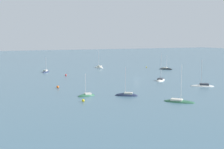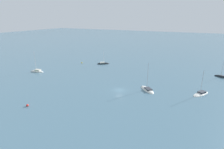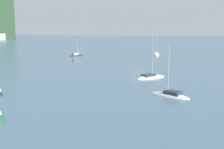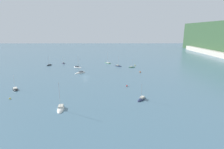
{
  "view_description": "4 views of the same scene",
  "coord_description": "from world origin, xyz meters",
  "px_view_note": "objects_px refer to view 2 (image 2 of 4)",
  "views": [
    {
      "loc": [
        -114.8,
        65.92,
        17.59
      ],
      "look_at": [
        -11.72,
        17.5,
        3.82
      ],
      "focal_mm": 50.0,
      "sensor_mm": 36.0,
      "label": 1
    },
    {
      "loc": [
        -25.98,
        57.95,
        27.59
      ],
      "look_at": [
        10.02,
        -13.63,
        1.01
      ],
      "focal_mm": 28.0,
      "sensor_mm": 36.0,
      "label": 2
    },
    {
      "loc": [
        -85.6,
        -11.09,
        12.86
      ],
      "look_at": [
        -15.85,
        3.3,
        1.56
      ],
      "focal_mm": 50.0,
      "sensor_mm": 36.0,
      "label": 3
    },
    {
      "loc": [
        110.77,
        16.29,
        29.5
      ],
      "look_at": [
        -1.23,
        17.47,
        1.01
      ],
      "focal_mm": 28.0,
      "sensor_mm": 36.0,
      "label": 4
    }
  ],
  "objects_px": {
    "sailboat_3": "(103,64)",
    "mooring_buoy_3": "(82,63)",
    "sailboat_9": "(37,71)",
    "sailboat_0": "(147,90)",
    "sailboat_2": "(201,94)",
    "sailboat_6": "(221,77)",
    "mooring_buoy_2": "(27,105)"
  },
  "relations": [
    {
      "from": "sailboat_0",
      "to": "mooring_buoy_3",
      "type": "bearing_deg",
      "value": 19.15
    },
    {
      "from": "sailboat_0",
      "to": "sailboat_9",
      "type": "xyz_separation_m",
      "value": [
        58.72,
        2.36,
        0.05
      ]
    },
    {
      "from": "sailboat_3",
      "to": "sailboat_9",
      "type": "relative_size",
      "value": 0.72
    },
    {
      "from": "sailboat_3",
      "to": "sailboat_9",
      "type": "bearing_deg",
      "value": -161.74
    },
    {
      "from": "sailboat_3",
      "to": "mooring_buoy_2",
      "type": "xyz_separation_m",
      "value": [
        -4.46,
        57.7,
        0.31
      ]
    },
    {
      "from": "sailboat_2",
      "to": "sailboat_9",
      "type": "relative_size",
      "value": 0.87
    },
    {
      "from": "sailboat_2",
      "to": "mooring_buoy_3",
      "type": "xyz_separation_m",
      "value": [
        67.26,
        -17.68,
        0.19
      ]
    },
    {
      "from": "sailboat_2",
      "to": "mooring_buoy_2",
      "type": "bearing_deg",
      "value": -23.23
    },
    {
      "from": "sailboat_0",
      "to": "sailboat_2",
      "type": "height_order",
      "value": "sailboat_0"
    },
    {
      "from": "sailboat_3",
      "to": "sailboat_0",
      "type": "bearing_deg",
      "value": -71.13
    },
    {
      "from": "sailboat_9",
      "to": "sailboat_3",
      "type": "bearing_deg",
      "value": -135.46
    },
    {
      "from": "sailboat_0",
      "to": "mooring_buoy_2",
      "type": "xyz_separation_m",
      "value": [
        30.96,
        30.44,
        0.3
      ]
    },
    {
      "from": "mooring_buoy_2",
      "to": "mooring_buoy_3",
      "type": "height_order",
      "value": "mooring_buoy_2"
    },
    {
      "from": "sailboat_2",
      "to": "sailboat_9",
      "type": "height_order",
      "value": "sailboat_9"
    },
    {
      "from": "sailboat_3",
      "to": "sailboat_9",
      "type": "distance_m",
      "value": 37.69
    },
    {
      "from": "sailboat_0",
      "to": "mooring_buoy_3",
      "type": "xyz_separation_m",
      "value": [
        48.27,
        -22.78,
        0.22
      ]
    },
    {
      "from": "mooring_buoy_3",
      "to": "sailboat_6",
      "type": "bearing_deg",
      "value": -173.69
    },
    {
      "from": "sailboat_2",
      "to": "mooring_buoy_2",
      "type": "xyz_separation_m",
      "value": [
        49.95,
        35.54,
        0.28
      ]
    },
    {
      "from": "sailboat_6",
      "to": "sailboat_9",
      "type": "relative_size",
      "value": 0.75
    },
    {
      "from": "sailboat_0",
      "to": "mooring_buoy_2",
      "type": "relative_size",
      "value": 14.89
    },
    {
      "from": "sailboat_2",
      "to": "sailboat_3",
      "type": "height_order",
      "value": "sailboat_2"
    },
    {
      "from": "sailboat_3",
      "to": "mooring_buoy_3",
      "type": "bearing_deg",
      "value": 165.66
    },
    {
      "from": "mooring_buoy_3",
      "to": "sailboat_9",
      "type": "bearing_deg",
      "value": 67.43
    },
    {
      "from": "sailboat_2",
      "to": "sailboat_6",
      "type": "height_order",
      "value": "sailboat_2"
    },
    {
      "from": "mooring_buoy_2",
      "to": "mooring_buoy_3",
      "type": "bearing_deg",
      "value": -71.98
    },
    {
      "from": "sailboat_3",
      "to": "mooring_buoy_2",
      "type": "height_order",
      "value": "sailboat_3"
    },
    {
      "from": "sailboat_2",
      "to": "sailboat_6",
      "type": "relative_size",
      "value": 1.17
    },
    {
      "from": "sailboat_2",
      "to": "mooring_buoy_2",
      "type": "relative_size",
      "value": 12.97
    },
    {
      "from": "sailboat_2",
      "to": "sailboat_9",
      "type": "distance_m",
      "value": 78.06
    },
    {
      "from": "sailboat_0",
      "to": "sailboat_2",
      "type": "bearing_deg",
      "value": -120.55
    },
    {
      "from": "sailboat_6",
      "to": "mooring_buoy_3",
      "type": "bearing_deg",
      "value": 26.67
    },
    {
      "from": "sailboat_6",
      "to": "mooring_buoy_3",
      "type": "xyz_separation_m",
      "value": [
        75.82,
        8.38,
        0.24
      ]
    }
  ]
}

